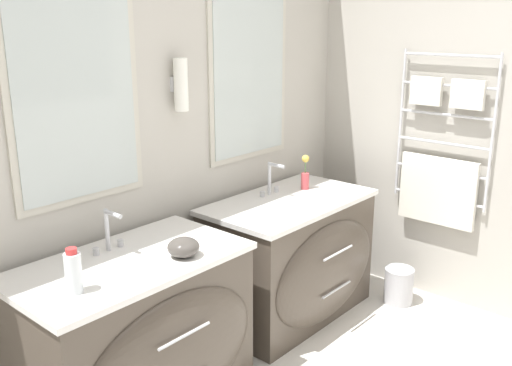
{
  "coord_description": "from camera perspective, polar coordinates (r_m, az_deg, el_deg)",
  "views": [
    {
      "loc": [
        -1.8,
        -0.7,
        1.87
      ],
      "look_at": [
        0.37,
        1.19,
        1.03
      ],
      "focal_mm": 40.0,
      "sensor_mm": 36.0,
      "label": 1
    }
  ],
  "objects": [
    {
      "name": "vanity_right",
      "position": [
        3.67,
        3.78,
        -7.5
      ],
      "size": [
        1.11,
        0.69,
        0.78
      ],
      "color": "#4C4238",
      "rests_on": "ground_plane"
    },
    {
      "name": "wall_right",
      "position": [
        3.91,
        18.72,
        6.9
      ],
      "size": [
        0.13,
        3.56,
        2.6
      ],
      "color": "#B2ADA3",
      "rests_on": "ground_plane"
    },
    {
      "name": "vanity_left",
      "position": [
        2.9,
        -11.58,
        -14.7
      ],
      "size": [
        1.11,
        0.69,
        0.78
      ],
      "color": "#4C4238",
      "rests_on": "ground_plane"
    },
    {
      "name": "amenity_bowl",
      "position": [
        2.73,
        -7.26,
        -6.39
      ],
      "size": [
        0.15,
        0.15,
        0.09
      ],
      "color": "#4C4742",
      "rests_on": "vanity_left"
    },
    {
      "name": "waste_bin",
      "position": [
        4.03,
        14.08,
        -9.85
      ],
      "size": [
        0.2,
        0.2,
        0.25
      ],
      "color": "#B7B7BC",
      "rests_on": "ground_plane"
    },
    {
      "name": "wall_back",
      "position": [
        3.08,
        -12.15,
        5.4
      ],
      "size": [
        5.11,
        0.16,
        2.6
      ],
      "color": "#B2ADA3",
      "rests_on": "ground_plane"
    },
    {
      "name": "faucet_left",
      "position": [
        2.83,
        -14.49,
        -4.68
      ],
      "size": [
        0.17,
        0.13,
        0.21
      ],
      "color": "silver",
      "rests_on": "vanity_left"
    },
    {
      "name": "flower_vase",
      "position": [
        3.75,
        4.94,
        0.8
      ],
      "size": [
        0.05,
        0.05,
        0.23
      ],
      "color": "#CC4C51",
      "rests_on": "vanity_right"
    },
    {
      "name": "toiletry_bottle",
      "position": [
        2.46,
        -17.81,
        -8.47
      ],
      "size": [
        0.07,
        0.07,
        0.2
      ],
      "color": "silver",
      "rests_on": "vanity_left"
    },
    {
      "name": "faucet_right",
      "position": [
        3.61,
        1.53,
        0.4
      ],
      "size": [
        0.17,
        0.13,
        0.21
      ],
      "color": "silver",
      "rests_on": "vanity_right"
    }
  ]
}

